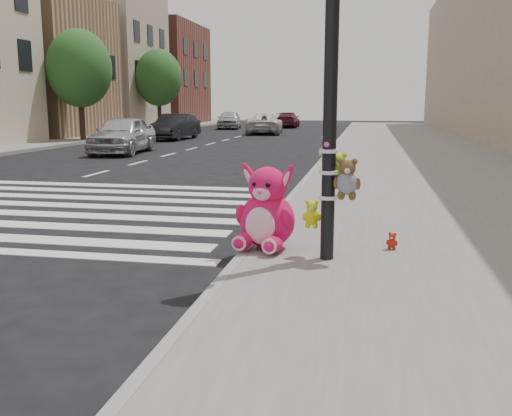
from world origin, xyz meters
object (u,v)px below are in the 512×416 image
(red_teddy, at_px, (392,241))
(car_dark_far, at_px, (175,127))
(pink_bunny, at_px, (266,213))
(car_silver_far, at_px, (123,135))
(car_white_near, at_px, (265,124))
(signal_pole, at_px, (333,125))

(red_teddy, bearing_deg, car_dark_far, 128.87)
(pink_bunny, height_order, red_teddy, pink_bunny)
(car_silver_far, distance_m, car_white_near, 15.34)
(car_silver_far, bearing_deg, pink_bunny, -64.97)
(pink_bunny, xyz_separation_m, red_teddy, (1.60, 0.23, -0.35))
(car_dark_far, relative_size, car_white_near, 0.92)
(signal_pole, relative_size, car_dark_far, 0.95)
(car_silver_far, height_order, car_white_near, car_silver_far)
(pink_bunny, relative_size, car_dark_far, 0.27)
(red_teddy, bearing_deg, signal_pole, -128.64)
(car_silver_far, distance_m, car_dark_far, 8.56)
(pink_bunny, distance_m, car_white_near, 29.69)
(signal_pole, distance_m, red_teddy, 1.77)
(red_teddy, relative_size, car_white_near, 0.05)
(signal_pole, xyz_separation_m, red_teddy, (0.75, 0.59, -1.49))
(car_silver_far, relative_size, car_dark_far, 1.03)
(signal_pole, bearing_deg, pink_bunny, 157.34)
(car_silver_far, bearing_deg, car_white_near, 73.41)
(signal_pole, bearing_deg, car_white_near, 101.73)
(car_silver_far, xyz_separation_m, car_dark_far, (-0.78, 8.52, -0.05))
(signal_pole, height_order, car_dark_far, signal_pole)
(car_white_near, bearing_deg, signal_pole, 95.66)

